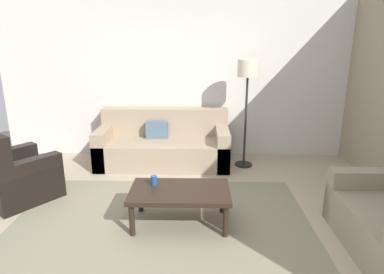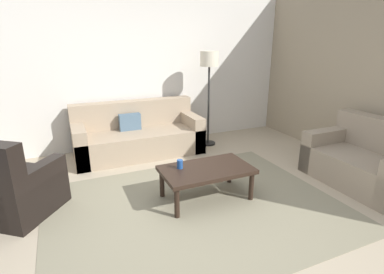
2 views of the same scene
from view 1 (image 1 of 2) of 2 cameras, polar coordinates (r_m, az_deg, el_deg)
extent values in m
plane|color=tan|center=(3.79, -5.58, -15.56)|extent=(8.00, 8.00, 0.00)
cube|color=silver|center=(5.84, -2.98, 10.43)|extent=(6.00, 0.12, 2.80)
cube|color=gray|center=(3.79, -5.58, -15.51)|extent=(3.37, 2.59, 0.01)
cube|color=gray|center=(5.52, -4.88, -2.62)|extent=(2.12, 0.90, 0.42)
cube|color=gray|center=(5.77, -4.60, 0.61)|extent=(2.12, 0.24, 0.88)
cube|color=gray|center=(5.68, -14.61, -1.52)|extent=(0.20, 0.90, 0.62)
cube|color=gray|center=(5.47, 5.16, -1.70)|extent=(0.20, 0.90, 0.62)
cube|color=slate|center=(5.54, -6.01, 1.19)|extent=(0.36, 0.12, 0.28)
cube|color=gray|center=(4.30, 28.00, -8.86)|extent=(0.91, 0.20, 0.62)
cube|color=black|center=(4.90, -27.30, -6.86)|extent=(1.12, 1.12, 0.44)
cube|color=black|center=(4.60, -25.75, -7.06)|extent=(0.61, 0.73, 0.60)
cube|color=black|center=(5.16, -28.91, -5.03)|extent=(0.61, 0.73, 0.60)
cylinder|color=black|center=(3.65, -10.22, -13.80)|extent=(0.06, 0.06, 0.36)
cylinder|color=black|center=(3.60, 5.75, -14.11)|extent=(0.06, 0.06, 0.36)
cylinder|color=black|center=(4.10, -8.81, -10.18)|extent=(0.06, 0.06, 0.36)
cylinder|color=black|center=(4.05, 5.20, -10.39)|extent=(0.06, 0.06, 0.36)
cube|color=black|center=(3.73, -2.09, -9.34)|extent=(1.10, 0.64, 0.05)
cylinder|color=#1E478C|center=(3.83, -6.52, -7.39)|extent=(0.07, 0.07, 0.11)
cylinder|color=black|center=(5.59, 8.80, -4.64)|extent=(0.28, 0.28, 0.03)
cylinder|color=#262626|center=(5.38, 9.12, 2.44)|extent=(0.04, 0.04, 1.45)
cylinder|color=beige|center=(5.25, 9.55, 11.54)|extent=(0.32, 0.32, 0.26)
camera|label=2|loc=(1.77, -76.75, 0.41)|focal=28.07mm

